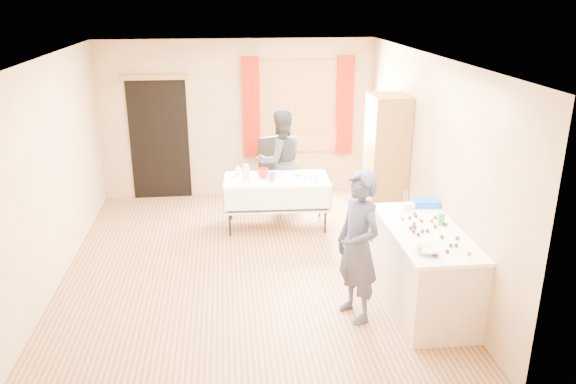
{
  "coord_description": "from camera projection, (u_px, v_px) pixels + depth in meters",
  "views": [
    {
      "loc": [
        -0.2,
        -6.44,
        3.28
      ],
      "look_at": [
        0.53,
        0.0,
        0.97
      ],
      "focal_mm": 35.0,
      "sensor_mm": 36.0,
      "label": 1
    }
  ],
  "objects": [
    {
      "name": "small_bowl",
      "position": [
        298.0,
        173.0,
        8.25
      ],
      "size": [
        0.21,
        0.21,
        0.05
      ],
      "primitive_type": "imported",
      "rotation": [
        0.0,
        0.0,
        0.12
      ],
      "color": "white",
      "rests_on": "party_table"
    },
    {
      "name": "wall_right",
      "position": [
        427.0,
        162.0,
        6.95
      ],
      "size": [
        0.02,
        5.5,
        2.6
      ],
      "primitive_type": "cube",
      "color": "tan",
      "rests_on": "floor"
    },
    {
      "name": "wall_back",
      "position": [
        238.0,
        119.0,
        9.3
      ],
      "size": [
        4.5,
        0.02,
        2.6
      ],
      "primitive_type": "cube",
      "color": "tan",
      "rests_on": "floor"
    },
    {
      "name": "door_lintel",
      "position": [
        154.0,
        77.0,
        8.87
      ],
      "size": [
        1.05,
        0.06,
        0.08
      ],
      "primitive_type": "cube",
      "color": "olive",
      "rests_on": "wall_back"
    },
    {
      "name": "girl",
      "position": [
        358.0,
        247.0,
        5.77
      ],
      "size": [
        0.88,
        0.82,
        1.63
      ],
      "primitive_type": "imported",
      "rotation": [
        0.0,
        0.0,
        -1.17
      ],
      "color": "#2A2D47",
      "rests_on": "floor"
    },
    {
      "name": "doorway",
      "position": [
        159.0,
        140.0,
        9.24
      ],
      "size": [
        0.95,
        0.04,
        2.0
      ],
      "primitive_type": "cube",
      "color": "black",
      "rests_on": "floor"
    },
    {
      "name": "floor",
      "position": [
        247.0,
        266.0,
        7.15
      ],
      "size": [
        4.5,
        5.5,
        0.02
      ],
      "primitive_type": "cube",
      "color": "#9E7047",
      "rests_on": "ground"
    },
    {
      "name": "window_pane",
      "position": [
        298.0,
        107.0,
        9.29
      ],
      "size": [
        1.2,
        0.02,
        1.4
      ],
      "primitive_type": "cube",
      "color": "white",
      "rests_on": "wall_back"
    },
    {
      "name": "cabinet",
      "position": [
        386.0,
        167.0,
        7.8
      ],
      "size": [
        0.5,
        0.6,
        2.0
      ],
      "primitive_type": "cube",
      "color": "olive",
      "rests_on": "floor"
    },
    {
      "name": "mixing_bowl",
      "position": [
        426.0,
        250.0,
        5.41
      ],
      "size": [
        0.4,
        0.4,
        0.06
      ],
      "primitive_type": "imported",
      "rotation": [
        0.0,
        0.0,
        -0.43
      ],
      "color": "white",
      "rests_on": "counter"
    },
    {
      "name": "party_table",
      "position": [
        277.0,
        198.0,
        8.22
      ],
      "size": [
        1.55,
        0.84,
        0.75
      ],
      "rotation": [
        0.0,
        0.0,
        -0.04
      ],
      "color": "black",
      "rests_on": "floor"
    },
    {
      "name": "pastry_tray",
      "position": [
        310.0,
        179.0,
        8.05
      ],
      "size": [
        0.31,
        0.25,
        0.02
      ],
      "primitive_type": "cube",
      "rotation": [
        0.0,
        0.0,
        -0.17
      ],
      "color": "white",
      "rests_on": "party_table"
    },
    {
      "name": "pitcher",
      "position": [
        246.0,
        173.0,
        7.96
      ],
      "size": [
        0.12,
        0.12,
        0.22
      ],
      "primitive_type": "cylinder",
      "rotation": [
        0.0,
        0.0,
        -0.12
      ],
      "color": "silver",
      "rests_on": "party_table"
    },
    {
      "name": "window_frame",
      "position": [
        298.0,
        107.0,
        9.3
      ],
      "size": [
        1.32,
        0.06,
        1.52
      ],
      "primitive_type": "cube",
      "color": "olive",
      "rests_on": "wall_back"
    },
    {
      "name": "cup_red",
      "position": [
        263.0,
        173.0,
        8.13
      ],
      "size": [
        0.18,
        0.18,
        0.13
      ],
      "primitive_type": "imported",
      "rotation": [
        0.0,
        0.0,
        0.04
      ],
      "color": "#B42313",
      "rests_on": "party_table"
    },
    {
      "name": "bottle",
      "position": [
        238.0,
        170.0,
        8.23
      ],
      "size": [
        0.1,
        0.1,
        0.15
      ],
      "primitive_type": "imported",
      "rotation": [
        0.0,
        0.0,
        -0.2
      ],
      "color": "white",
      "rests_on": "party_table"
    },
    {
      "name": "cake_balls",
      "position": [
        428.0,
        231.0,
        5.87
      ],
      "size": [
        0.52,
        1.1,
        0.04
      ],
      "color": "#3F2314",
      "rests_on": "counter"
    },
    {
      "name": "soda_can",
      "position": [
        441.0,
        220.0,
        6.05
      ],
      "size": [
        0.08,
        0.08,
        0.12
      ],
      "primitive_type": "cylinder",
      "rotation": [
        0.0,
        0.0,
        0.21
      ],
      "color": "#159741",
      "rests_on": "counter"
    },
    {
      "name": "foam_block",
      "position": [
        407.0,
        206.0,
        6.49
      ],
      "size": [
        0.16,
        0.12,
        0.08
      ],
      "primitive_type": "cube",
      "rotation": [
        0.0,
        0.0,
        0.13
      ],
      "color": "white",
      "rests_on": "counter"
    },
    {
      "name": "curtain_right",
      "position": [
        345.0,
        106.0,
        9.34
      ],
      "size": [
        0.28,
        0.06,
        1.65
      ],
      "primitive_type": "cube",
      "color": "#A41505",
      "rests_on": "wall_back"
    },
    {
      "name": "chair",
      "position": [
        276.0,
        183.0,
        9.27
      ],
      "size": [
        0.57,
        0.57,
        1.06
      ],
      "rotation": [
        0.0,
        0.0,
        0.39
      ],
      "color": "black",
      "rests_on": "floor"
    },
    {
      "name": "blue_basket",
      "position": [
        426.0,
        203.0,
        6.59
      ],
      "size": [
        0.32,
        0.24,
        0.08
      ],
      "primitive_type": "cube",
      "rotation": [
        0.0,
        0.0,
        -0.14
      ],
      "color": "blue",
      "rests_on": "counter"
    },
    {
      "name": "woman",
      "position": [
        280.0,
        161.0,
        8.74
      ],
      "size": [
        1.13,
        1.05,
        1.63
      ],
      "primitive_type": "imported",
      "rotation": [
        0.0,
        0.0,
        3.44
      ],
      "color": "black",
      "rests_on": "floor"
    },
    {
      "name": "wall_left",
      "position": [
        49.0,
        175.0,
        6.48
      ],
      "size": [
        0.02,
        5.5,
        2.6
      ],
      "primitive_type": "cube",
      "color": "tan",
      "rests_on": "floor"
    },
    {
      "name": "wall_front",
      "position": [
        259.0,
        278.0,
        4.13
      ],
      "size": [
        4.5,
        0.02,
        2.6
      ],
      "primitive_type": "cube",
      "color": "tan",
      "rests_on": "floor"
    },
    {
      "name": "ceiling",
      "position": [
        241.0,
        56.0,
        6.28
      ],
      "size": [
        4.5,
        5.5,
        0.02
      ],
      "primitive_type": "cube",
      "color": "white",
      "rests_on": "floor"
    },
    {
      "name": "curtain_left",
      "position": [
        251.0,
        108.0,
        9.17
      ],
      "size": [
        0.28,
        0.06,
        1.65
      ],
      "primitive_type": "cube",
      "color": "#A41505",
      "rests_on": "wall_back"
    },
    {
      "name": "cup_rainbow",
      "position": [
        272.0,
        177.0,
        7.97
      ],
      "size": [
        0.17,
        0.17,
        0.12
      ],
      "primitive_type": "imported",
      "rotation": [
        0.0,
        0.0,
        0.19
      ],
      "color": "red",
      "rests_on": "party_table"
    },
    {
      "name": "counter",
      "position": [
        424.0,
        268.0,
        6.11
      ],
      "size": [
        0.79,
        1.67,
        0.91
      ],
      "color": "beige",
      "rests_on": "floor"
    }
  ]
}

